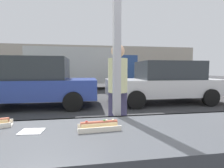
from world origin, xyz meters
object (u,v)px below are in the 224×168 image
at_px(hotdog_tray_near, 99,126).
at_px(pedestrian, 118,87).
at_px(parked_car_silver, 165,82).
at_px(box_truck, 82,67).
at_px(parked_car_blue, 38,82).

distance_m(hotdog_tray_near, pedestrian, 1.83).
relative_size(parked_car_silver, box_truck, 0.63).
bearing_deg(parked_car_silver, pedestrian, -126.54).
bearing_deg(hotdog_tray_near, box_truck, 92.10).
bearing_deg(parked_car_blue, box_truck, 75.95).
xyz_separation_m(parked_car_blue, parked_car_silver, (4.90, 0.00, -0.04)).
distance_m(parked_car_silver, pedestrian, 4.45).
xyz_separation_m(hotdog_tray_near, box_truck, (-0.40, 10.98, 0.53)).
bearing_deg(box_truck, hotdog_tray_near, -87.90).
bearing_deg(parked_car_blue, pedestrian, -57.72).
distance_m(hotdog_tray_near, parked_car_blue, 5.65).
xyz_separation_m(hotdog_tray_near, parked_car_blue, (-1.81, 5.35, -0.13)).
bearing_deg(pedestrian, parked_car_blue, 122.28).
relative_size(parked_car_silver, pedestrian, 2.82).
bearing_deg(hotdog_tray_near, parked_car_blue, 108.72).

